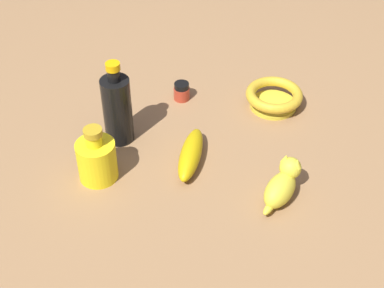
{
  "coord_description": "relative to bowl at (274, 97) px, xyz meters",
  "views": [
    {
      "loc": [
        0.21,
        0.93,
        0.89
      ],
      "look_at": [
        0.0,
        0.0,
        0.07
      ],
      "focal_mm": 53.37,
      "sensor_mm": 36.0,
      "label": 1
    }
  ],
  "objects": [
    {
      "name": "ground",
      "position": [
        0.25,
        0.18,
        -0.03
      ],
      "size": [
        2.0,
        2.0,
        0.0
      ],
      "primitive_type": "plane",
      "color": "#936D47"
    },
    {
      "name": "bowl",
      "position": [
        0.0,
        0.0,
        0.0
      ],
      "size": [
        0.15,
        0.15,
        0.05
      ],
      "color": "gold",
      "rests_on": "ground"
    },
    {
      "name": "banana",
      "position": [
        0.26,
        0.16,
        -0.01
      ],
      "size": [
        0.11,
        0.18,
        0.05
      ],
      "primitive_type": "ellipsoid",
      "rotation": [
        0.0,
        0.0,
        4.31
      ],
      "color": "gold",
      "rests_on": "ground"
    },
    {
      "name": "nail_polish_jar",
      "position": [
        0.22,
        -0.08,
        -0.01
      ],
      "size": [
        0.04,
        0.04,
        0.05
      ],
      "color": "#AB3522",
      "rests_on": "ground"
    },
    {
      "name": "bottle_tall",
      "position": [
        0.4,
        0.04,
        0.06
      ],
      "size": [
        0.07,
        0.07,
        0.21
      ],
      "color": "black",
      "rests_on": "ground"
    },
    {
      "name": "cat_figurine",
      "position": [
        0.09,
        0.32,
        0.01
      ],
      "size": [
        0.11,
        0.11,
        0.09
      ],
      "color": "yellow",
      "rests_on": "ground"
    },
    {
      "name": "bottle_short",
      "position": [
        0.47,
        0.16,
        0.02
      ],
      "size": [
        0.09,
        0.09,
        0.14
      ],
      "color": "yellow",
      "rests_on": "ground"
    }
  ]
}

